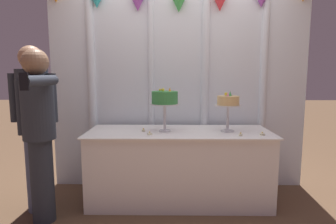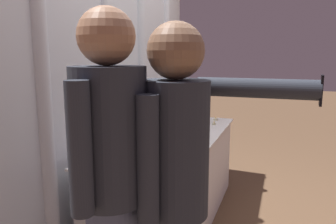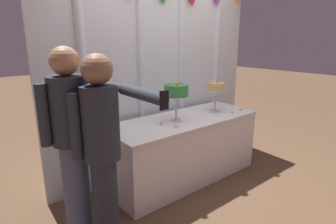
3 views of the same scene
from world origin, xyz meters
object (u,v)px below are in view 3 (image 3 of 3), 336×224
object	(u,v)px
cake_display_nearleft	(176,92)
tealight_far_left	(161,124)
cake_table	(184,148)
tealight_near_right	(232,113)
tealight_far_right	(241,110)
guest_girl_blue_dress	(102,144)
guest_man_pink_jacket	(72,139)
tealight_near_left	(176,126)
cake_display_nearright	(216,88)

from	to	relation	value
cake_display_nearleft	tealight_far_left	distance (m)	0.40
cake_table	tealight_near_right	bearing A→B (deg)	-21.26
cake_display_nearleft	tealight_far_left	xyz separation A→B (m)	(-0.23, -0.01, -0.33)
tealight_near_right	tealight_far_right	size ratio (longest dim) A/B	0.75
cake_table	tealight_near_right	distance (m)	0.76
guest_girl_blue_dress	tealight_far_left	bearing A→B (deg)	25.78
cake_table	cake_display_nearleft	bearing A→B (deg)	-172.12
guest_man_pink_jacket	tealight_far_left	bearing A→B (deg)	10.80
cake_table	tealight_near_left	xyz separation A→B (m)	(-0.30, -0.19, 0.40)
tealight_near_right	guest_man_pink_jacket	bearing A→B (deg)	179.87
cake_table	tealight_far_right	distance (m)	0.93
tealight_far_left	guest_man_pink_jacket	size ratio (longest dim) A/B	0.02
cake_table	tealight_far_left	size ratio (longest dim) A/B	53.35
tealight_near_right	tealight_far_left	bearing A→B (deg)	168.10
cake_table	guest_girl_blue_dress	xyz separation A→B (m)	(-1.28, -0.46, 0.52)
cake_display_nearleft	tealight_far_left	bearing A→B (deg)	-178.53
cake_display_nearright	tealight_near_left	size ratio (longest dim) A/B	8.45
tealight_near_right	tealight_near_left	bearing A→B (deg)	177.43
tealight_far_left	guest_man_pink_jacket	distance (m)	1.08
cake_table	guest_man_pink_jacket	distance (m)	1.55
cake_display_nearright	tealight_far_left	size ratio (longest dim) A/B	11.71
cake_display_nearright	tealight_far_right	bearing A→B (deg)	-30.09
tealight_near_right	guest_girl_blue_dress	world-z (taller)	guest_girl_blue_dress
cake_display_nearleft	cake_display_nearright	xyz separation A→B (m)	(0.66, -0.00, -0.04)
cake_display_nearright	tealight_far_right	distance (m)	0.47
tealight_far_right	cake_table	bearing A→B (deg)	166.09
cake_display_nearright	guest_girl_blue_dress	world-z (taller)	guest_girl_blue_dress
tealight_near_right	guest_man_pink_jacket	distance (m)	2.04
cake_display_nearleft	guest_man_pink_jacket	bearing A→B (deg)	-170.82
tealight_far_right	tealight_near_left	bearing A→B (deg)	179.46
cake_table	tealight_far_right	world-z (taller)	tealight_far_right
cake_table	guest_girl_blue_dress	size ratio (longest dim) A/B	1.21
tealight_near_right	guest_girl_blue_dress	xyz separation A→B (m)	(-1.88, -0.23, 0.13)
cake_display_nearleft	tealight_near_left	xyz separation A→B (m)	(-0.15, -0.17, -0.33)
tealight_near_right	tealight_far_right	world-z (taller)	tealight_far_right
tealight_near_left	guest_girl_blue_dress	distance (m)	1.03
cake_display_nearleft	guest_man_pink_jacket	xyz separation A→B (m)	(-1.28, -0.21, -0.20)
cake_display_nearright	tealight_near_right	world-z (taller)	cake_display_nearright
tealight_near_right	guest_man_pink_jacket	xyz separation A→B (m)	(-2.03, 0.00, 0.13)
cake_display_nearright	tealight_near_right	size ratio (longest dim) A/B	11.31
guest_man_pink_jacket	guest_girl_blue_dress	distance (m)	0.28
guest_girl_blue_dress	cake_display_nearright	bearing A→B (deg)	13.82
cake_display_nearleft	tealight_near_right	bearing A→B (deg)	-15.75
tealight_near_left	tealight_far_right	distance (m)	1.12
tealight_near_left	guest_girl_blue_dress	xyz separation A→B (m)	(-0.98, -0.27, 0.13)
tealight_far_left	tealight_far_right	xyz separation A→B (m)	(1.20, -0.18, -0.00)
guest_girl_blue_dress	tealight_near_left	bearing A→B (deg)	15.43
guest_man_pink_jacket	tealight_near_left	bearing A→B (deg)	1.80
cake_table	guest_man_pink_jacket	world-z (taller)	guest_man_pink_jacket
tealight_near_right	cake_display_nearright	bearing A→B (deg)	113.10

